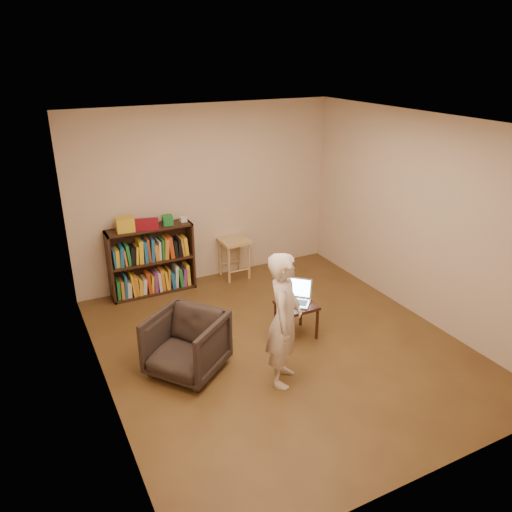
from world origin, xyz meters
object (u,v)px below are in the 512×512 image
stool (234,247)px  armchair (186,344)px  person (284,320)px  laptop (296,297)px  side_table (296,309)px  bookshelf (152,264)px

stool → armchair: bearing=-126.6°
armchair → person: size_ratio=0.51×
stool → laptop: 1.83m
laptop → person: size_ratio=0.32×
side_table → laptop: 0.15m
side_table → laptop: (0.02, 0.07, 0.13)m
bookshelf → side_table: 2.32m
side_table → person: 0.99m
bookshelf → stool: bearing=-2.9°
stool → person: 2.70m
laptop → person: 1.02m
side_table → bookshelf: bearing=121.9°
stool → armchair: armchair is taller
armchair → laptop: size_ratio=1.59×
laptop → person: person is taller
armchair → laptop: bearing=58.8°
side_table → laptop: bearing=70.2°
armchair → laptop: (1.47, 0.16, 0.16)m
armchair → side_table: armchair is taller
bookshelf → armchair: 2.08m
armchair → stool: bearing=105.8°
armchair → side_table: size_ratio=1.72×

